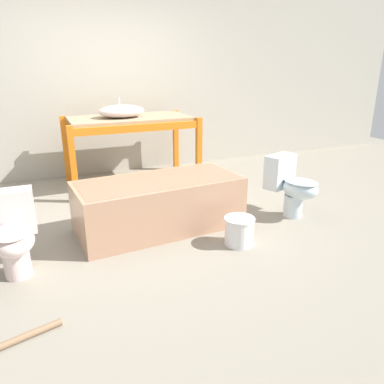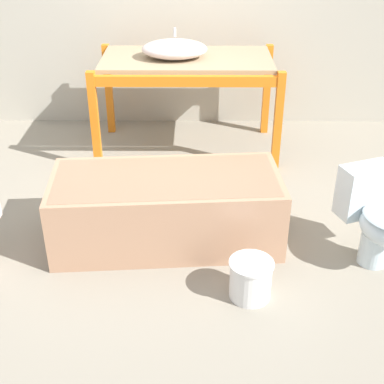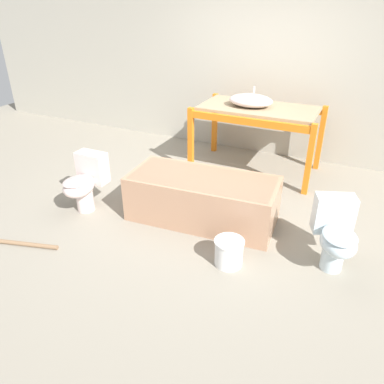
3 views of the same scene
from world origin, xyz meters
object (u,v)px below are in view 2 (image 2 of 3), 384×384
Objects in this scene: sink_basin at (175,49)px; bucket_white at (251,278)px; bathtub_main at (167,204)px; toilet_far at (376,216)px.

bucket_white is (0.54, -2.15, -0.86)m from sink_basin.
bucket_white is at bearing -52.98° from bathtub_main.
sink_basin reaches higher than toilet_far.
toilet_far reaches higher than bucket_white.
bathtub_main is at bearing -90.54° from sink_basin.
toilet_far is 2.31× the size of bucket_white.
toilet_far is 0.97m from bucket_white.
sink_basin is 2.09× the size of bucket_white.
bathtub_main is 2.55× the size of toilet_far.
toilet_far is (1.42, -0.24, 0.06)m from bathtub_main.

